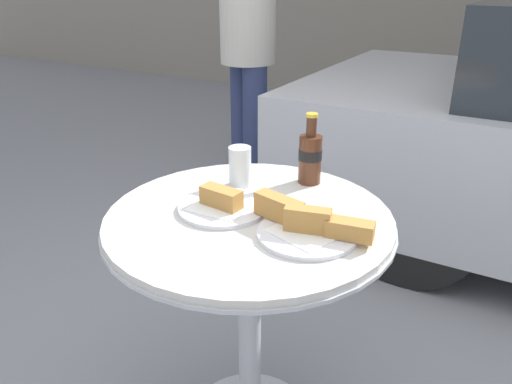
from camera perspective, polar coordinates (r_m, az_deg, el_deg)
name	(u,v)px	position (r m, az deg, el deg)	size (l,w,h in m)	color
bistro_table	(249,268)	(1.41, -0.78, -8.70)	(0.78, 0.78, 0.77)	#B7B7BC
cola_bottle_left	(310,156)	(1.50, 6.21, 4.10)	(0.07, 0.07, 0.22)	#4C2819
drinking_glass	(240,168)	(1.48, -1.84, 2.74)	(0.07, 0.07, 0.12)	black
lunch_plate_near	(222,205)	(1.35, -3.85, -1.46)	(0.24, 0.24, 0.06)	white
lunch_plate_far	(307,225)	(1.23, 5.80, -3.76)	(0.32, 0.25, 0.07)	white
pedestrian	(248,39)	(3.28, -0.94, 17.04)	(0.35, 0.35, 1.71)	navy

